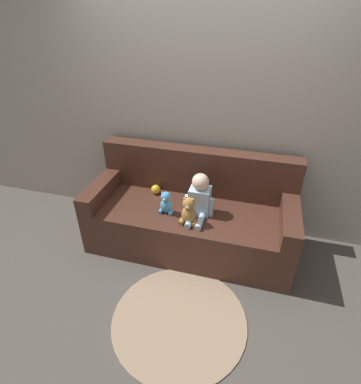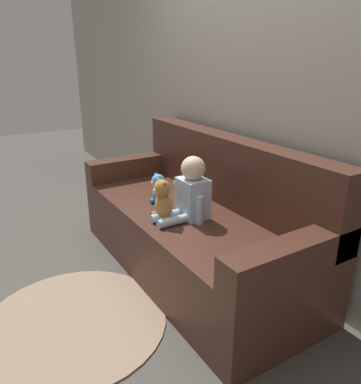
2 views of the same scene
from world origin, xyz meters
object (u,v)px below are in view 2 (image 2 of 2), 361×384
plush_toy_side (159,191)px  couch (196,226)px  teddy_bear_brown (163,201)px  toy_ball (179,183)px  person_baby (191,192)px

plush_toy_side → couch: bearing=43.9°
couch → plush_toy_side: 0.38m
teddy_bear_brown → toy_ball: (-0.46, 0.40, -0.08)m
couch → teddy_bear_brown: couch is taller
teddy_bear_brown → plush_toy_side: bearing=157.5°
couch → toy_ball: bearing=165.8°
couch → plush_toy_side: couch is taller
plush_toy_side → toy_ball: (-0.21, 0.30, -0.06)m
toy_ball → plush_toy_side: bearing=-54.9°
teddy_bear_brown → plush_toy_side: 0.27m
couch → teddy_bear_brown: (0.05, -0.30, 0.27)m
person_baby → plush_toy_side: (-0.31, -0.07, -0.07)m
couch → plush_toy_side: (-0.20, -0.20, 0.25)m
person_baby → teddy_bear_brown: bearing=-108.2°
teddy_bear_brown → plush_toy_side: size_ratio=1.20×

